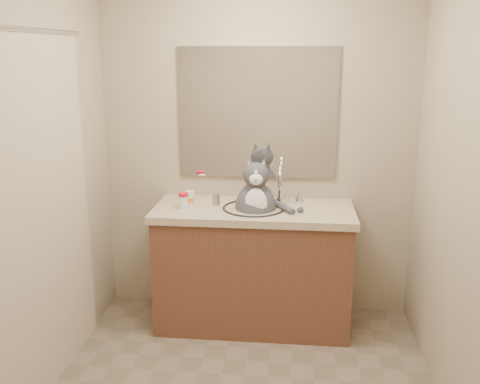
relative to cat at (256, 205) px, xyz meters
name	(u,v)px	position (x,y,z in m)	size (l,w,h in m)	color
room	(239,194)	(-0.02, -0.95, 0.33)	(2.22, 2.52, 2.42)	#816D59
vanity	(253,264)	(-0.02, 0.02, -0.43)	(1.34, 0.59, 1.12)	brown
mirror	(257,113)	(-0.02, 0.29, 0.58)	(1.10, 0.02, 0.90)	white
shower_curtain	(43,215)	(-1.07, -0.85, 0.16)	(0.02, 1.30, 1.93)	beige
cat	(256,205)	(0.00, 0.00, 0.00)	(0.42, 0.33, 0.56)	#49494E
pill_bottle_redcap	(183,201)	(-0.48, -0.05, 0.03)	(0.08, 0.08, 0.11)	white
pill_bottle_orange	(190,199)	(-0.45, 0.03, 0.03)	(0.06, 0.06, 0.10)	white
grey_canister	(216,199)	(-0.28, 0.06, 0.02)	(0.06, 0.06, 0.07)	gray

